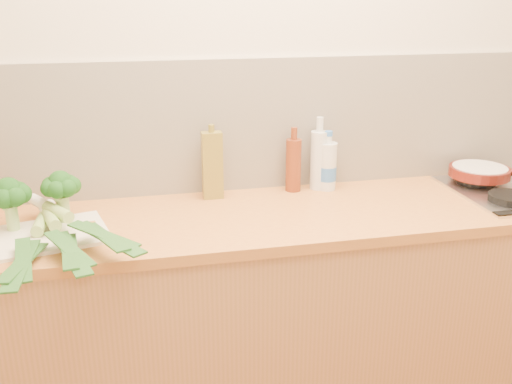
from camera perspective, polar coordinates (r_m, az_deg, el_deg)
The scene contains 13 objects.
room_shell at distance 2.36m, azimuth 1.41°, elevation 6.75°, with size 3.50×3.50×3.50m.
counter at distance 2.37m, azimuth 2.98°, elevation -12.06°, with size 3.20×0.62×0.90m.
chopping_board at distance 2.06m, azimuth -20.35°, elevation -4.13°, with size 0.40×0.30×0.01m, color silver.
broccoli_left at distance 2.09m, azimuth -23.49°, elevation -0.26°, with size 0.15×0.15×0.19m.
broccoli_right at distance 2.11m, azimuth -18.94°, elevation 0.48°, with size 0.14×0.14×0.19m.
leek_front at distance 2.02m, azimuth -21.06°, elevation -3.73°, with size 0.11×0.68×0.04m.
leek_mid at distance 1.99m, azimuth -19.37°, elevation -3.33°, with size 0.24×0.64×0.04m.
leek_back at distance 2.01m, azimuth -18.22°, elevation -2.44°, with size 0.41×0.60×0.04m.
skillet at distance 2.62m, azimuth 21.50°, elevation 1.93°, with size 0.36×0.25×0.04m.
oil_tin at distance 2.27m, azimuth -4.39°, elevation 2.72°, with size 0.08×0.05×0.30m.
glass_bottle at distance 2.39m, azimuth 6.29°, elevation 3.30°, with size 0.07×0.07×0.31m.
amber_bottle at distance 2.36m, azimuth 3.76°, elevation 2.80°, with size 0.06×0.06×0.27m.
water_bottle at distance 2.40m, azimuth 7.15°, elevation 2.46°, with size 0.08×0.08×0.23m.
Camera 1 is at (-0.55, -0.75, 1.68)m, focal length 40.00 mm.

